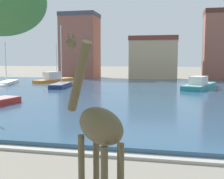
{
  "coord_description": "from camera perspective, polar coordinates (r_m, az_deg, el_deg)",
  "views": [
    {
      "loc": [
        4.96,
        -4.38,
        3.8
      ],
      "look_at": [
        1.7,
        10.75,
        2.2
      ],
      "focal_mm": 46.77,
      "sensor_mm": 36.0,
      "label": 1
    }
  ],
  "objects": [
    {
      "name": "sailboat_teal",
      "position": [
        37.32,
        16.99,
        0.74
      ],
      "size": [
        5.04,
        9.53,
        9.69
      ],
      "color": "teal",
      "rests_on": "ground"
    },
    {
      "name": "sailboat_white",
      "position": [
        43.86,
        -19.98,
        1.06
      ],
      "size": [
        4.11,
        8.21,
        6.24
      ],
      "color": "white",
      "rests_on": "ground"
    },
    {
      "name": "sailboat_navy",
      "position": [
        37.76,
        -9.74,
        0.73
      ],
      "size": [
        2.39,
        6.43,
        8.02
      ],
      "color": "navy",
      "rests_on": "ground"
    },
    {
      "name": "giraffe_statue",
      "position": [
        6.49,
        -3.0,
        -7.57
      ],
      "size": [
        2.05,
        2.09,
        4.48
      ],
      "color": "#4C4228",
      "rests_on": "ground"
    },
    {
      "name": "townhouse_wide_warehouse",
      "position": [
        56.22,
        20.11,
        8.05
      ],
      "size": [
        5.41,
        5.92,
        12.48
      ],
      "color": "#8E5142",
      "rests_on": "ground"
    },
    {
      "name": "sailboat_orange",
      "position": [
        47.59,
        -10.8,
        1.94
      ],
      "size": [
        3.92,
        9.82,
        6.23
      ],
      "color": "orange",
      "rests_on": "ground"
    },
    {
      "name": "harbor_water",
      "position": [
        32.47,
        3.3,
        -0.55
      ],
      "size": [
        85.11,
        41.51,
        0.31
      ],
      "primitive_type": "cube",
      "color": "#2D5170",
      "rests_on": "ground"
    },
    {
      "name": "townhouse_tall_gabled",
      "position": [
        55.56,
        8.26,
        6.05
      ],
      "size": [
        8.69,
        8.02,
        7.97
      ],
      "color": "tan",
      "rests_on": "ground"
    },
    {
      "name": "townhouse_corner_house",
      "position": [
        60.29,
        -6.27,
        8.48
      ],
      "size": [
        7.33,
        6.02,
        13.06
      ],
      "color": "#8E5142",
      "rests_on": "ground"
    },
    {
      "name": "quay_edge_coping",
      "position": [
        12.53,
        -12.01,
        -11.6
      ],
      "size": [
        85.11,
        0.5,
        0.12
      ],
      "primitive_type": "cube",
      "color": "#ADA89E",
      "rests_on": "ground"
    }
  ]
}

